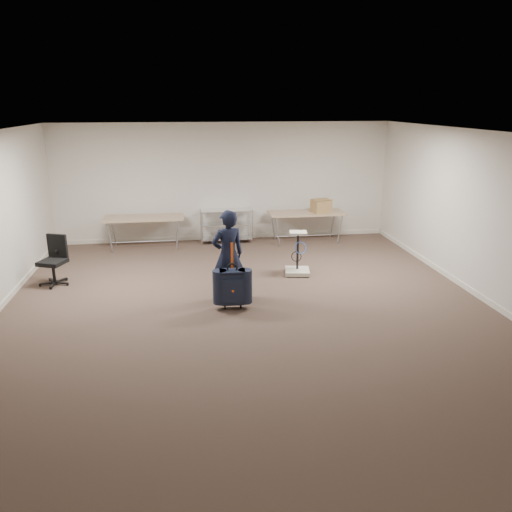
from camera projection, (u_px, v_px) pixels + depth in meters
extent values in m
plane|color=#45332A|center=(249.00, 310.00, 8.10)|extent=(9.00, 9.00, 0.00)
plane|color=silver|center=(224.00, 182.00, 11.94)|extent=(8.00, 0.00, 8.00)
plane|color=silver|center=(331.00, 381.00, 3.43)|extent=(8.00, 0.00, 8.00)
plane|color=silver|center=(488.00, 218.00, 8.22)|extent=(0.00, 9.00, 9.00)
plane|color=silver|center=(248.00, 133.00, 7.27)|extent=(8.00, 8.00, 0.00)
cube|color=beige|center=(226.00, 237.00, 12.33)|extent=(8.00, 0.02, 0.10)
cube|color=beige|center=(477.00, 295.00, 8.62)|extent=(0.02, 9.00, 0.10)
cube|color=#8E7357|center=(144.00, 218.00, 11.36)|extent=(1.80, 0.75, 0.03)
cylinder|color=#93959B|center=(146.00, 242.00, 11.53)|extent=(1.50, 0.02, 0.02)
cylinder|color=#93959B|center=(110.00, 238.00, 11.09)|extent=(0.13, 0.04, 0.69)
cylinder|color=#93959B|center=(178.00, 235.00, 11.29)|extent=(0.13, 0.04, 0.69)
cylinder|color=#93959B|center=(113.00, 231.00, 11.65)|extent=(0.13, 0.04, 0.69)
cylinder|color=#93959B|center=(178.00, 229.00, 11.86)|extent=(0.13, 0.04, 0.69)
cube|color=#8E7357|center=(306.00, 213.00, 11.88)|extent=(1.80, 0.75, 0.03)
cylinder|color=#93959B|center=(306.00, 236.00, 12.04)|extent=(1.50, 0.02, 0.02)
cylinder|color=#93959B|center=(278.00, 232.00, 11.60)|extent=(0.13, 0.04, 0.69)
cylinder|color=#93959B|center=(340.00, 230.00, 11.80)|extent=(0.13, 0.04, 0.69)
cylinder|color=#93959B|center=(273.00, 226.00, 12.17)|extent=(0.13, 0.04, 0.69)
cylinder|color=#93959B|center=(333.00, 224.00, 12.37)|extent=(0.13, 0.04, 0.69)
cylinder|color=silver|center=(202.00, 229.00, 11.66)|extent=(0.02, 0.02, 0.80)
cylinder|color=silver|center=(252.00, 227.00, 11.82)|extent=(0.02, 0.02, 0.80)
cylinder|color=silver|center=(201.00, 224.00, 12.08)|extent=(0.02, 0.02, 0.80)
cylinder|color=silver|center=(250.00, 223.00, 12.24)|extent=(0.02, 0.02, 0.80)
cube|color=silver|center=(227.00, 238.00, 12.04)|extent=(1.20, 0.45, 0.02)
cube|color=silver|center=(226.00, 224.00, 11.94)|extent=(1.20, 0.45, 0.02)
cube|color=silver|center=(226.00, 210.00, 11.84)|extent=(1.20, 0.45, 0.01)
imported|color=black|center=(228.00, 255.00, 8.39)|extent=(0.65, 0.52, 1.55)
cube|color=black|center=(232.00, 286.00, 8.05)|extent=(0.42, 0.26, 0.56)
cube|color=black|center=(233.00, 303.00, 8.16)|extent=(0.38, 0.18, 0.03)
cylinder|color=black|center=(225.00, 307.00, 8.14)|extent=(0.03, 0.08, 0.08)
cylinder|color=black|center=(241.00, 306.00, 8.17)|extent=(0.03, 0.08, 0.08)
torus|color=black|center=(232.00, 268.00, 7.96)|extent=(0.18, 0.04, 0.18)
cube|color=#F8540D|center=(232.00, 256.00, 7.92)|extent=(0.04, 0.01, 0.43)
cylinder|color=black|center=(55.00, 282.00, 9.24)|extent=(0.55, 0.55, 0.08)
cylinder|color=black|center=(54.00, 273.00, 9.18)|extent=(0.06, 0.06, 0.37)
cube|color=black|center=(52.00, 262.00, 9.12)|extent=(0.55, 0.55, 0.07)
cube|color=black|center=(57.00, 246.00, 9.23)|extent=(0.38, 0.19, 0.44)
cube|color=beige|center=(297.00, 271.00, 9.80)|extent=(0.54, 0.54, 0.07)
cylinder|color=black|center=(290.00, 277.00, 9.61)|extent=(0.06, 0.06, 0.04)
cylinder|color=black|center=(297.00, 251.00, 9.72)|extent=(0.05, 0.05, 0.75)
cube|color=beige|center=(298.00, 233.00, 9.57)|extent=(0.37, 0.33, 0.04)
torus|color=blue|center=(301.00, 248.00, 9.58)|extent=(0.25, 0.14, 0.23)
cube|color=olive|center=(321.00, 206.00, 11.80)|extent=(0.49, 0.42, 0.31)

